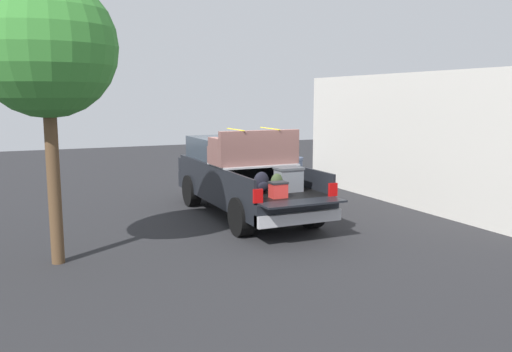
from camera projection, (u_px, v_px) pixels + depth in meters
name	position (u px, v px, depth m)	size (l,w,h in m)	color
ground_plane	(246.00, 216.00, 13.33)	(40.00, 40.00, 0.00)	#262628
pickup_truck	(240.00, 175.00, 13.51)	(6.05, 2.06, 2.23)	black
building_facade	(405.00, 140.00, 14.45)	(9.29, 0.36, 3.63)	silver
tree_background	(46.00, 48.00, 8.97)	(2.44, 2.44, 5.05)	brown
trash_can	(294.00, 172.00, 17.62)	(0.60, 0.60, 0.98)	#3F4C66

